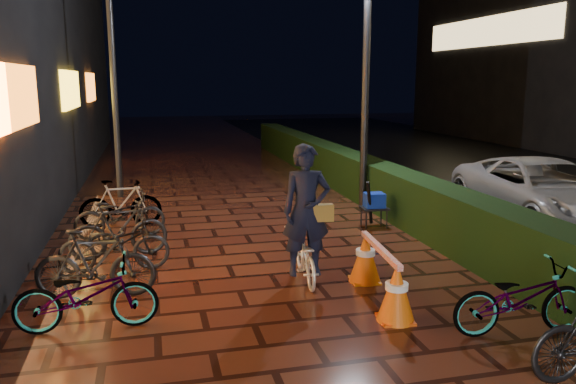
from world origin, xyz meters
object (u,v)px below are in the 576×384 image
object	(u,v)px
cyclist	(306,232)
traffic_barrier	(379,273)
cart_assembly	(374,202)
van	(544,191)

from	to	relation	value
cyclist	traffic_barrier	size ratio (longest dim) A/B	1.10
traffic_barrier	cart_assembly	bearing A→B (deg)	68.83
van	traffic_barrier	size ratio (longest dim) A/B	2.54
van	cyclist	distance (m)	5.95
van	traffic_barrier	xyz separation A→B (m)	(-4.80, -3.01, -0.28)
van	cyclist	bearing A→B (deg)	-153.34
van	cart_assembly	size ratio (longest dim) A/B	4.72
cyclist	cart_assembly	world-z (taller)	cyclist
traffic_barrier	cart_assembly	distance (m)	3.74
cart_assembly	van	bearing A→B (deg)	-7.75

